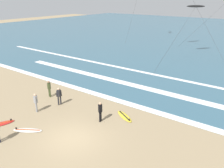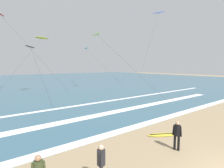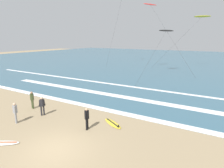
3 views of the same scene
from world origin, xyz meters
name	(u,v)px [view 1 (image 1 of 3)]	position (x,y,z in m)	size (l,w,h in m)	color
ground_plane	(73,139)	(0.00, 0.00, 0.00)	(160.00, 160.00, 0.00)	#9E8763
wave_foam_shoreline	(117,100)	(-1.23, 6.86, 0.01)	(43.25, 0.80, 0.01)	white
wave_foam_mid_break	(155,90)	(0.51, 11.11, 0.01)	(38.06, 1.04, 0.01)	white
wave_foam_outer_break	(155,75)	(-1.78, 15.74, 0.01)	(57.31, 0.62, 0.01)	white
surfer_left_near	(100,110)	(0.01, 2.97, 0.96)	(0.32, 0.51, 1.60)	black
surfer_foreground_main	(59,95)	(-4.76, 3.13, 0.96)	(0.33, 0.48, 1.60)	#232328
surfer_mid_group	(36,101)	(-5.29, 1.08, 0.96)	(0.45, 0.38, 1.60)	gray
surfer_left_far	(49,87)	(-6.85, 3.76, 0.96)	(0.51, 0.32, 1.60)	#384223
surfboard_right_spare	(28,130)	(-3.31, -1.22, 0.05)	(2.10, 1.63, 0.25)	silver
surfboard_left_pile	(124,116)	(1.11, 4.65, 0.05)	(2.12, 1.56, 0.25)	yellow
surfboard_near_water	(0,124)	(-5.72, -1.94, 0.05)	(1.25, 2.18, 0.25)	red
kite_black_low_near	(196,7)	(-1.73, 27.82, 7.48)	(2.50, 13.25, 7.75)	black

